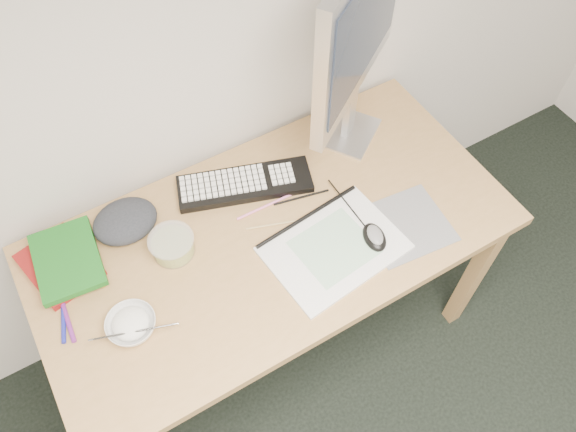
{
  "coord_description": "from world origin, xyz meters",
  "views": [
    {
      "loc": [
        -0.52,
        0.65,
        2.14
      ],
      "look_at": [
        -0.07,
        1.41,
        0.83
      ],
      "focal_mm": 35.0,
      "sensor_mm": 36.0,
      "label": 1
    }
  ],
  "objects_px": {
    "desk": "(274,247)",
    "sketchpad": "(334,248)",
    "keyboard": "(245,184)",
    "monitor": "(360,30)",
    "rice_bowl": "(132,325)"
  },
  "relations": [
    {
      "from": "desk",
      "to": "sketchpad",
      "type": "relative_size",
      "value": 3.69
    },
    {
      "from": "sketchpad",
      "to": "keyboard",
      "type": "xyz_separation_m",
      "value": [
        -0.12,
        0.33,
        0.01
      ]
    },
    {
      "from": "keyboard",
      "to": "monitor",
      "type": "relative_size",
      "value": 0.63
    },
    {
      "from": "sketchpad",
      "to": "monitor",
      "type": "relative_size",
      "value": 0.58
    },
    {
      "from": "keyboard",
      "to": "monitor",
      "type": "distance_m",
      "value": 0.56
    },
    {
      "from": "desk",
      "to": "keyboard",
      "type": "xyz_separation_m",
      "value": [
        0.01,
        0.19,
        0.09
      ]
    },
    {
      "from": "sketchpad",
      "to": "keyboard",
      "type": "distance_m",
      "value": 0.35
    },
    {
      "from": "sketchpad",
      "to": "keyboard",
      "type": "height_order",
      "value": "keyboard"
    },
    {
      "from": "desk",
      "to": "monitor",
      "type": "xyz_separation_m",
      "value": [
        0.41,
        0.22,
        0.49
      ]
    },
    {
      "from": "sketchpad",
      "to": "monitor",
      "type": "xyz_separation_m",
      "value": [
        0.28,
        0.36,
        0.4
      ]
    },
    {
      "from": "desk",
      "to": "monitor",
      "type": "distance_m",
      "value": 0.67
    },
    {
      "from": "sketchpad",
      "to": "monitor",
      "type": "bearing_deg",
      "value": 45.55
    },
    {
      "from": "monitor",
      "to": "rice_bowl",
      "type": "distance_m",
      "value": 1.0
    },
    {
      "from": "desk",
      "to": "monitor",
      "type": "height_order",
      "value": "monitor"
    },
    {
      "from": "desk",
      "to": "rice_bowl",
      "type": "xyz_separation_m",
      "value": [
        -0.47,
        -0.07,
        0.1
      ]
    }
  ]
}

